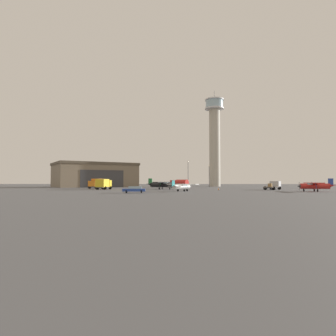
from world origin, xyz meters
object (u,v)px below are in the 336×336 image
(truck_box_yellow, at_px, (104,184))
(truck_flatbed_silver, at_px, (274,186))
(truck_box_orange, at_px, (96,183))
(light_post_west, at_px, (188,172))
(airplane_white, at_px, (181,186))
(airplane_red, at_px, (315,185))
(light_post_centre, at_px, (209,174))
(truck_fuel_tanker_red, at_px, (180,183))
(control_tower, at_px, (215,136))
(airplane_black, at_px, (161,184))
(car_blue, at_px, (134,189))
(traffic_cone_near_left, at_px, (219,189))

(truck_box_yellow, xyz_separation_m, truck_flatbed_silver, (48.64, -1.12, -0.51))
(truck_box_orange, height_order, light_post_west, light_post_west)
(airplane_white, bearing_deg, airplane_red, -49.53)
(light_post_centre, bearing_deg, truck_fuel_tanker_red, -137.25)
(truck_flatbed_silver, bearing_deg, control_tower, 47.77)
(airplane_white, height_order, truck_flatbed_silver, airplane_white)
(airplane_red, distance_m, light_post_centre, 54.00)
(airplane_black, height_order, truck_fuel_tanker_red, airplane_black)
(control_tower, height_order, truck_flatbed_silver, control_tower)
(airplane_red, bearing_deg, truck_fuel_tanker_red, -45.02)
(light_post_west, bearing_deg, truck_box_yellow, -129.26)
(truck_box_orange, xyz_separation_m, car_blue, (17.67, -36.63, -1.02))
(truck_box_orange, bearing_deg, airplane_white, 60.76)
(airplane_black, relative_size, truck_box_orange, 1.76)
(light_post_centre, distance_m, traffic_cone_near_left, 39.38)
(control_tower, height_order, truck_box_yellow, control_tower)
(airplane_white, height_order, traffic_cone_near_left, airplane_white)
(airplane_black, xyz_separation_m, traffic_cone_near_left, (15.86, -6.65, -1.15))
(control_tower, distance_m, truck_flatbed_silver, 58.40)
(control_tower, xyz_separation_m, light_post_centre, (-4.57, -18.08, -17.98))
(airplane_black, distance_m, truck_box_orange, 23.70)
(truck_fuel_tanker_red, height_order, light_post_west, light_post_west)
(control_tower, distance_m, car_blue, 85.07)
(airplane_white, distance_m, truck_flatbed_silver, 30.44)
(control_tower, distance_m, airplane_white, 73.86)
(airplane_red, xyz_separation_m, light_post_centre, (-19.02, 50.40, 3.85))
(truck_flatbed_silver, relative_size, traffic_cone_near_left, 9.98)
(airplane_red, height_order, airplane_black, airplane_black)
(airplane_white, distance_m, traffic_cone_near_left, 15.36)
(control_tower, bearing_deg, traffic_cone_near_left, -96.25)
(traffic_cone_near_left, bearing_deg, light_post_west, 100.57)
(airplane_red, distance_m, airplane_white, 30.95)
(truck_fuel_tanker_red, bearing_deg, control_tower, -80.99)
(airplane_red, relative_size, truck_box_orange, 1.68)
(truck_box_orange, height_order, truck_fuel_tanker_red, truck_box_orange)
(car_blue, bearing_deg, truck_fuel_tanker_red, -105.15)
(airplane_black, distance_m, truck_box_yellow, 16.81)
(truck_box_orange, distance_m, traffic_cone_near_left, 40.92)
(control_tower, height_order, airplane_red, control_tower)
(airplane_white, bearing_deg, light_post_west, 36.28)
(airplane_white, relative_size, traffic_cone_near_left, 10.36)
(control_tower, height_order, light_post_west, control_tower)
(airplane_black, height_order, truck_box_yellow, airplane_black)
(control_tower, bearing_deg, light_post_west, -122.51)
(truck_box_yellow, bearing_deg, airplane_black, -76.09)
(truck_fuel_tanker_red, bearing_deg, truck_box_orange, 62.21)
(truck_box_orange, bearing_deg, airplane_black, 82.54)
(truck_box_yellow, distance_m, car_blue, 28.63)
(light_post_west, relative_size, traffic_cone_near_left, 14.33)
(airplane_black, bearing_deg, car_blue, -79.03)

